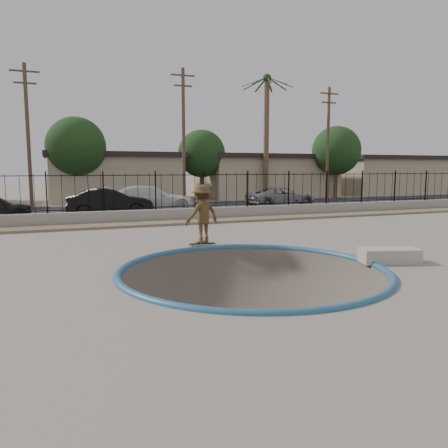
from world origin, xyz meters
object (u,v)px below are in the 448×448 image
skater (202,217)px  car_d (281,197)px  skateboard (202,244)px  concrete_ledge (389,256)px  car_b (110,202)px  car_c (150,199)px

skater → car_d: skater is taller
skateboard → concrete_ledge: (4.03, -4.50, 0.14)m
car_b → car_c: (2.54, 1.60, 0.02)m
car_c → skater: bearing=-179.5°
skateboard → concrete_ledge: bearing=-43.7°
car_b → car_d: car_b is taller
skater → car_d: (9.66, 12.00, -0.30)m
car_d → concrete_ledge: bearing=158.1°
concrete_ledge → skater: bearing=131.9°
skateboard → car_c: car_c is taller
car_d → car_b: bearing=94.8°
car_c → skateboard: bearing=-179.5°
concrete_ledge → car_c: (-3.31, 16.50, 0.61)m
concrete_ledge → skateboard: bearing=131.9°
skateboard → concrete_ledge: concrete_ledge is taller
car_c → car_d: 8.94m
car_b → car_d: size_ratio=0.97×
car_b → car_d: bearing=-79.6°
car_b → car_c: size_ratio=0.85×
car_b → skateboard: bearing=-167.6°
concrete_ledge → car_b: bearing=111.4°
concrete_ledge → car_c: 16.84m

